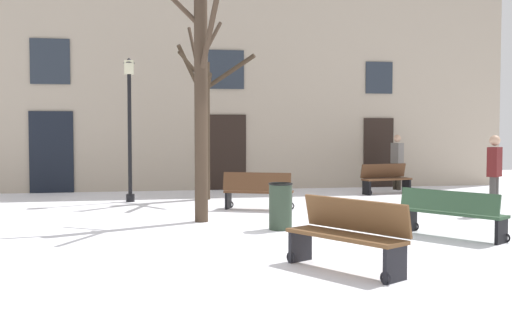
{
  "coord_description": "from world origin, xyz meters",
  "views": [
    {
      "loc": [
        -2.32,
        -11.02,
        1.88
      ],
      "look_at": [
        0.0,
        1.66,
        1.25
      ],
      "focal_mm": 43.57,
      "sensor_mm": 36.0,
      "label": 1
    }
  ],
  "objects_px": {
    "tree_foreground": "(204,121)",
    "bench_by_litter_bin": "(386,178)",
    "tree_left_of_center": "(201,101)",
    "streetlamp": "(129,114)",
    "bench_back_to_back_left": "(258,191)",
    "bench_far_corner": "(348,234)",
    "person_strolling": "(494,170)",
    "person_crossing_plaza": "(397,159)",
    "litter_bin": "(281,206)",
    "bench_near_center_tree": "(452,212)"
  },
  "relations": [
    {
      "from": "bench_far_corner",
      "to": "bench_by_litter_bin",
      "type": "xyz_separation_m",
      "value": [
        4.37,
        9.37,
        -0.04
      ]
    },
    {
      "from": "person_strolling",
      "to": "bench_back_to_back_left",
      "type": "bearing_deg",
      "value": -60.02
    },
    {
      "from": "tree_left_of_center",
      "to": "litter_bin",
      "type": "height_order",
      "value": "tree_left_of_center"
    },
    {
      "from": "bench_by_litter_bin",
      "to": "person_crossing_plaza",
      "type": "height_order",
      "value": "person_crossing_plaza"
    },
    {
      "from": "tree_left_of_center",
      "to": "bench_by_litter_bin",
      "type": "relative_size",
      "value": 3.0
    },
    {
      "from": "bench_back_to_back_left",
      "to": "bench_far_corner",
      "type": "relative_size",
      "value": 0.95
    },
    {
      "from": "streetlamp",
      "to": "bench_back_to_back_left",
      "type": "height_order",
      "value": "streetlamp"
    },
    {
      "from": "tree_left_of_center",
      "to": "bench_back_to_back_left",
      "type": "xyz_separation_m",
      "value": [
        1.49,
        1.66,
        -2.03
      ]
    },
    {
      "from": "bench_back_to_back_left",
      "to": "bench_by_litter_bin",
      "type": "relative_size",
      "value": 1.04
    },
    {
      "from": "bench_by_litter_bin",
      "to": "person_strolling",
      "type": "distance_m",
      "value": 4.8
    },
    {
      "from": "bench_by_litter_bin",
      "to": "bench_near_center_tree",
      "type": "bearing_deg",
      "value": -117.75
    },
    {
      "from": "streetlamp",
      "to": "person_crossing_plaza",
      "type": "height_order",
      "value": "streetlamp"
    },
    {
      "from": "tree_foreground",
      "to": "bench_by_litter_bin",
      "type": "height_order",
      "value": "tree_foreground"
    },
    {
      "from": "bench_near_center_tree",
      "to": "bench_back_to_back_left",
      "type": "height_order",
      "value": "bench_back_to_back_left"
    },
    {
      "from": "bench_far_corner",
      "to": "litter_bin",
      "type": "bearing_deg",
      "value": 151.05
    },
    {
      "from": "bench_back_to_back_left",
      "to": "streetlamp",
      "type": "bearing_deg",
      "value": -13.98
    },
    {
      "from": "streetlamp",
      "to": "bench_by_litter_bin",
      "type": "bearing_deg",
      "value": 5.77
    },
    {
      "from": "litter_bin",
      "to": "bench_back_to_back_left",
      "type": "xyz_separation_m",
      "value": [
        0.12,
        2.92,
        -0.0
      ]
    },
    {
      "from": "person_strolling",
      "to": "person_crossing_plaza",
      "type": "xyz_separation_m",
      "value": [
        0.21,
        5.81,
        -0.02
      ]
    },
    {
      "from": "bench_far_corner",
      "to": "bench_by_litter_bin",
      "type": "distance_m",
      "value": 10.34
    },
    {
      "from": "streetlamp",
      "to": "person_crossing_plaza",
      "type": "relative_size",
      "value": 2.17
    },
    {
      "from": "tree_left_of_center",
      "to": "litter_bin",
      "type": "relative_size",
      "value": 5.53
    },
    {
      "from": "tree_foreground",
      "to": "bench_by_litter_bin",
      "type": "distance_m",
      "value": 5.7
    },
    {
      "from": "bench_by_litter_bin",
      "to": "tree_left_of_center",
      "type": "bearing_deg",
      "value": -156.0
    },
    {
      "from": "bench_by_litter_bin",
      "to": "streetlamp",
      "type": "bearing_deg",
      "value": 171.58
    },
    {
      "from": "bench_far_corner",
      "to": "bench_by_litter_bin",
      "type": "relative_size",
      "value": 1.09
    },
    {
      "from": "litter_bin",
      "to": "person_crossing_plaza",
      "type": "relative_size",
      "value": 0.51
    },
    {
      "from": "bench_back_to_back_left",
      "to": "bench_by_litter_bin",
      "type": "xyz_separation_m",
      "value": [
        4.39,
        2.96,
        0.01
      ]
    },
    {
      "from": "person_crossing_plaza",
      "to": "person_strolling",
      "type": "bearing_deg",
      "value": 162.19
    },
    {
      "from": "bench_back_to_back_left",
      "to": "person_crossing_plaza",
      "type": "distance_m",
      "value": 6.6
    },
    {
      "from": "tree_left_of_center",
      "to": "bench_by_litter_bin",
      "type": "height_order",
      "value": "tree_left_of_center"
    },
    {
      "from": "bench_back_to_back_left",
      "to": "person_crossing_plaza",
      "type": "height_order",
      "value": "person_crossing_plaza"
    },
    {
      "from": "tree_foreground",
      "to": "person_crossing_plaza",
      "type": "distance_m",
      "value": 6.55
    },
    {
      "from": "tree_left_of_center",
      "to": "bench_back_to_back_left",
      "type": "bearing_deg",
      "value": 48.08
    },
    {
      "from": "tree_left_of_center",
      "to": "litter_bin",
      "type": "distance_m",
      "value": 2.76
    },
    {
      "from": "person_strolling",
      "to": "person_crossing_plaza",
      "type": "bearing_deg",
      "value": -132.5
    },
    {
      "from": "streetlamp",
      "to": "bench_far_corner",
      "type": "xyz_separation_m",
      "value": [
        3.01,
        -8.63,
        -1.81
      ]
    },
    {
      "from": "streetlamp",
      "to": "bench_near_center_tree",
      "type": "xyz_separation_m",
      "value": [
        5.62,
        -6.55,
        -1.85
      ]
    },
    {
      "from": "tree_foreground",
      "to": "bench_by_litter_bin",
      "type": "bearing_deg",
      "value": 6.39
    },
    {
      "from": "bench_far_corner",
      "to": "person_strolling",
      "type": "relative_size",
      "value": 1.0
    },
    {
      "from": "bench_near_center_tree",
      "to": "person_strolling",
      "type": "relative_size",
      "value": 1.01
    },
    {
      "from": "bench_by_litter_bin",
      "to": "person_strolling",
      "type": "xyz_separation_m",
      "value": [
        0.6,
        -4.73,
        0.53
      ]
    },
    {
      "from": "litter_bin",
      "to": "bench_back_to_back_left",
      "type": "height_order",
      "value": "bench_back_to_back_left"
    },
    {
      "from": "streetlamp",
      "to": "bench_back_to_back_left",
      "type": "xyz_separation_m",
      "value": [
        2.99,
        -2.22,
        -1.85
      ]
    },
    {
      "from": "tree_foreground",
      "to": "litter_bin",
      "type": "distance_m",
      "value": 5.61
    },
    {
      "from": "bench_far_corner",
      "to": "person_crossing_plaza",
      "type": "xyz_separation_m",
      "value": [
        5.18,
        10.45,
        0.48
      ]
    },
    {
      "from": "bench_far_corner",
      "to": "person_crossing_plaza",
      "type": "bearing_deg",
      "value": 122.48
    },
    {
      "from": "tree_foreground",
      "to": "bench_near_center_tree",
      "type": "distance_m",
      "value": 7.8
    },
    {
      "from": "litter_bin",
      "to": "bench_by_litter_bin",
      "type": "relative_size",
      "value": 0.54
    },
    {
      "from": "tree_foreground",
      "to": "litter_bin",
      "type": "relative_size",
      "value": 4.59
    }
  ]
}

